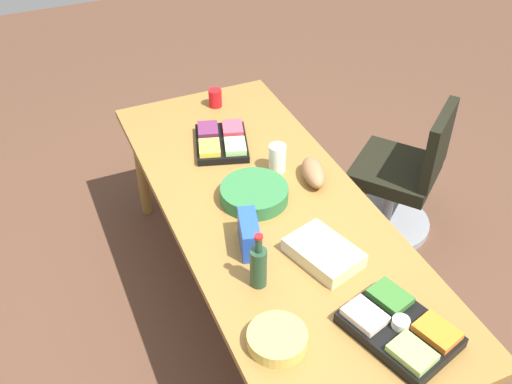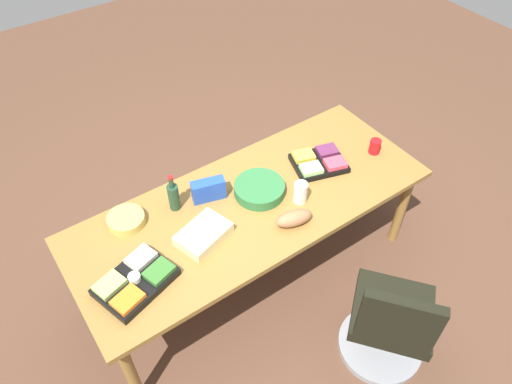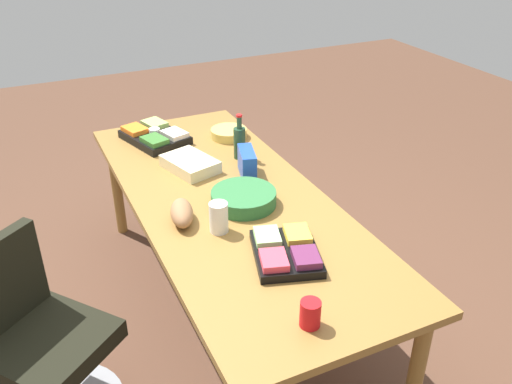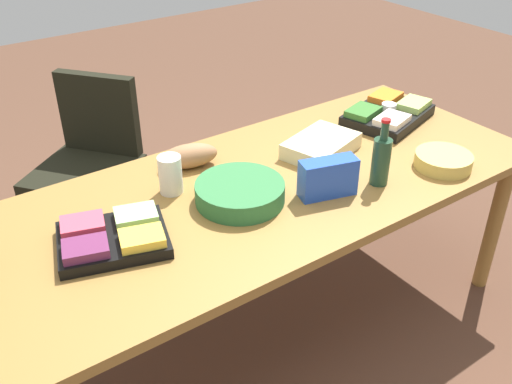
% 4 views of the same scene
% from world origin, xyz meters
% --- Properties ---
extents(ground_plane, '(10.00, 10.00, 0.00)m').
position_xyz_m(ground_plane, '(0.00, 0.00, 0.00)').
color(ground_plane, brown).
extents(conference_table, '(2.43, 0.97, 0.77)m').
position_xyz_m(conference_table, '(0.00, 0.00, 0.70)').
color(conference_table, olive).
rests_on(conference_table, ground).
extents(office_chair, '(0.67, 0.67, 0.92)m').
position_xyz_m(office_chair, '(0.32, -1.04, 0.37)').
color(office_chair, gray).
rests_on(office_chair, ground).
extents(chip_bag_blue, '(0.23, 0.14, 0.15)m').
position_xyz_m(chip_bag_blue, '(-0.20, 0.20, 0.84)').
color(chip_bag_blue, blue).
rests_on(chip_bag_blue, conference_table).
extents(fruit_platter, '(0.43, 0.37, 0.07)m').
position_xyz_m(fruit_platter, '(0.60, 0.03, 0.80)').
color(fruit_platter, black).
rests_on(fruit_platter, conference_table).
extents(chip_bowl, '(0.26, 0.26, 0.06)m').
position_xyz_m(chip_bowl, '(-0.74, 0.31, 0.79)').
color(chip_bowl, '#D1B453').
rests_on(chip_bowl, conference_table).
extents(mayo_jar, '(0.10, 0.10, 0.15)m').
position_xyz_m(mayo_jar, '(0.28, -0.16, 0.84)').
color(mayo_jar, white).
rests_on(mayo_jar, conference_table).
extents(bread_loaf, '(0.26, 0.17, 0.10)m').
position_xyz_m(bread_loaf, '(0.12, -0.30, 0.82)').
color(bread_loaf, '#976843').
rests_on(bread_loaf, conference_table).
extents(sheet_cake, '(0.37, 0.30, 0.07)m').
position_xyz_m(sheet_cake, '(-0.40, -0.07, 0.80)').
color(sheet_cake, beige).
rests_on(sheet_cake, conference_table).
extents(salad_bowl, '(0.37, 0.37, 0.08)m').
position_xyz_m(salad_bowl, '(0.10, 0.04, 0.80)').
color(salad_bowl, '#2D6D39').
rests_on(salad_bowl, conference_table).
extents(veggie_tray, '(0.49, 0.41, 0.09)m').
position_xyz_m(veggie_tray, '(-0.89, -0.14, 0.80)').
color(veggie_tray, black).
rests_on(veggie_tray, conference_table).
extents(red_solo_cup, '(0.08, 0.08, 0.11)m').
position_xyz_m(red_solo_cup, '(1.02, -0.10, 0.82)').
color(red_solo_cup, red).
rests_on(red_solo_cup, conference_table).
extents(wine_bottle, '(0.09, 0.09, 0.28)m').
position_xyz_m(wine_bottle, '(-0.43, 0.25, 0.87)').
color(wine_bottle, '#21412A').
rests_on(wine_bottle, conference_table).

